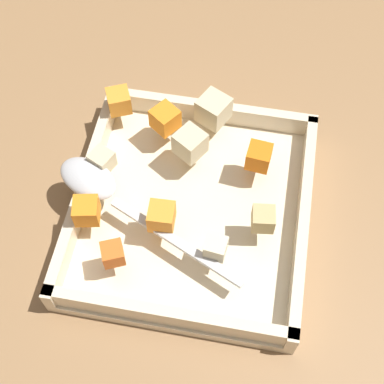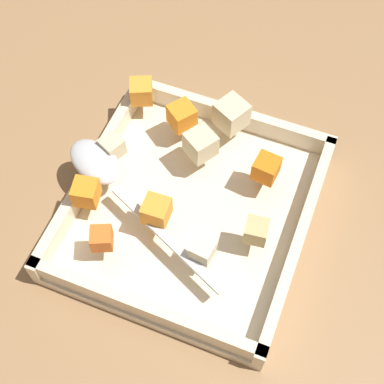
{
  "view_description": "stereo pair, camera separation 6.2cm",
  "coord_description": "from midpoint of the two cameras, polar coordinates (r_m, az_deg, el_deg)",
  "views": [
    {
      "loc": [
        -0.31,
        -0.05,
        0.59
      ],
      "look_at": [
        0.0,
        0.01,
        0.05
      ],
      "focal_mm": 52.66,
      "sensor_mm": 36.0,
      "label": 1
    },
    {
      "loc": [
        -0.29,
        -0.11,
        0.59
      ],
      "look_at": [
        0.0,
        0.01,
        0.05
      ],
      "focal_mm": 52.66,
      "sensor_mm": 36.0,
      "label": 2
    }
  ],
  "objects": [
    {
      "name": "ground_plane",
      "position": [
        0.67,
        -2.22,
        -2.85
      ],
      "size": [
        4.0,
        4.0,
        0.0
      ],
      "primitive_type": "plane",
      "color": "#936D47"
    },
    {
      "name": "baking_dish",
      "position": [
        0.66,
        -2.7,
        -2.03
      ],
      "size": [
        0.28,
        0.26,
        0.04
      ],
      "color": "beige",
      "rests_on": "ground_plane"
    },
    {
      "name": "carrot_chunk_rim_edge",
      "position": [
        0.7,
        -9.97,
        8.89
      ],
      "size": [
        0.04,
        0.04,
        0.03
      ],
      "primitive_type": "cube",
      "rotation": [
        0.0,
        0.0,
        0.43
      ],
      "color": "orange",
      "rests_on": "baking_dish"
    },
    {
      "name": "carrot_chunk_far_left",
      "position": [
        0.68,
        -5.38,
        7.18
      ],
      "size": [
        0.04,
        0.04,
        0.03
      ],
      "primitive_type": "cube",
      "rotation": [
        0.0,
        0.0,
        5.65
      ],
      "color": "orange",
      "rests_on": "baking_dish"
    },
    {
      "name": "carrot_chunk_mid_left",
      "position": [
        0.64,
        4.06,
        3.37
      ],
      "size": [
        0.03,
        0.03,
        0.03
      ],
      "primitive_type": "cube",
      "rotation": [
        0.0,
        0.0,
        3.04
      ],
      "color": "orange",
      "rests_on": "baking_dish"
    },
    {
      "name": "carrot_chunk_heap_side",
      "position": [
        0.6,
        -11.01,
        -6.41
      ],
      "size": [
        0.03,
        0.03,
        0.02
      ],
      "primitive_type": "cube",
      "rotation": [
        0.0,
        0.0,
        5.13
      ],
      "color": "orange",
      "rests_on": "baking_dish"
    },
    {
      "name": "carrot_chunk_under_handle",
      "position": [
        0.62,
        -13.47,
        -2.1
      ],
      "size": [
        0.03,
        0.03,
        0.03
      ],
      "primitive_type": "cube",
      "rotation": [
        0.0,
        0.0,
        1.77
      ],
      "color": "orange",
      "rests_on": "baking_dish"
    },
    {
      "name": "carrot_chunk_heap_top",
      "position": [
        0.61,
        -6.05,
        -2.75
      ],
      "size": [
        0.03,
        0.03,
        0.03
      ],
      "primitive_type": "cube",
      "rotation": [
        0.0,
        0.0,
        1.61
      ],
      "color": "orange",
      "rests_on": "baking_dish"
    },
    {
      "name": "potato_chunk_corner_se",
      "position": [
        0.6,
        4.32,
        -2.99
      ],
      "size": [
        0.03,
        0.03,
        0.02
      ],
      "primitive_type": "cube",
      "rotation": [
        0.0,
        0.0,
        1.69
      ],
      "color": "tan",
      "rests_on": "baking_dish"
    },
    {
      "name": "potato_chunk_near_spoon",
      "position": [
        0.66,
        -11.79,
        2.94
      ],
      "size": [
        0.03,
        0.03,
        0.02
      ],
      "primitive_type": "cube",
      "rotation": [
        0.0,
        0.0,
        4.28
      ],
      "color": "beige",
      "rests_on": "baking_dish"
    },
    {
      "name": "potato_chunk_far_right",
      "position": [
        0.65,
        -2.93,
        4.71
      ],
      "size": [
        0.04,
        0.04,
        0.03
      ],
      "primitive_type": "cube",
      "rotation": [
        0.0,
        0.0,
        1.0
      ],
      "color": "beige",
      "rests_on": "baking_dish"
    },
    {
      "name": "potato_chunk_mid_right",
      "position": [
        0.59,
        -0.6,
        -5.92
      ],
      "size": [
        0.02,
        0.02,
        0.02
      ],
      "primitive_type": "cube",
      "rotation": [
        0.0,
        0.0,
        1.46
      ],
      "color": "beige",
      "rests_on": "baking_dish"
    },
    {
      "name": "potato_chunk_back_center",
      "position": [
        0.68,
        -0.21,
        8.11
      ],
      "size": [
        0.04,
        0.04,
        0.03
      ],
      "primitive_type": "cube",
      "rotation": [
        0.0,
        0.0,
        5.81
      ],
      "color": "beige",
      "rests_on": "baking_dish"
    },
    {
      "name": "serving_spoon",
      "position": [
        0.64,
        -12.37,
        0.15
      ],
      "size": [
        0.13,
        0.23,
        0.02
      ],
      "rotation": [
        0.0,
        0.0,
        4.28
      ],
      "color": "silver",
      "rests_on": "baking_dish"
    }
  ]
}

